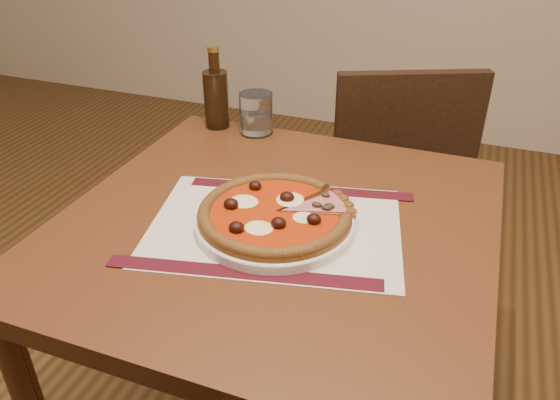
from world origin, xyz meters
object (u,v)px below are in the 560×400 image
object	(u,v)px
table	(276,261)
bottle	(216,96)
pizza	(275,213)
plate	(275,222)
chair_far	(392,178)
water_glass	(256,113)

from	to	relation	value
table	bottle	bearing A→B (deg)	129.86
table	pizza	xyz separation A→B (m)	(0.01, -0.03, 0.13)
table	plate	xyz separation A→B (m)	(0.01, -0.03, 0.11)
table	chair_far	bearing A→B (deg)	81.11
water_glass	bottle	bearing A→B (deg)	-179.99
chair_far	bottle	bearing A→B (deg)	16.62
plate	bottle	world-z (taller)	bottle
table	bottle	distance (m)	0.50
table	plate	distance (m)	0.12
chair_far	pizza	size ratio (longest dim) A/B	3.07
chair_far	plate	xyz separation A→B (m)	(-0.10, -0.74, 0.27)
chair_far	plate	bearing A→B (deg)	57.96
table	chair_far	size ratio (longest dim) A/B	0.92
chair_far	plate	distance (m)	0.79
chair_far	pizza	distance (m)	0.80
table	chair_far	xyz separation A→B (m)	(0.11, 0.71, -0.15)
chair_far	water_glass	xyz separation A→B (m)	(-0.30, -0.35, 0.31)
table	water_glass	size ratio (longest dim) A/B	7.88
chair_far	plate	size ratio (longest dim) A/B	2.95
plate	table	bearing A→B (deg)	105.95
chair_far	bottle	world-z (taller)	bottle
plate	water_glass	size ratio (longest dim) A/B	2.89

